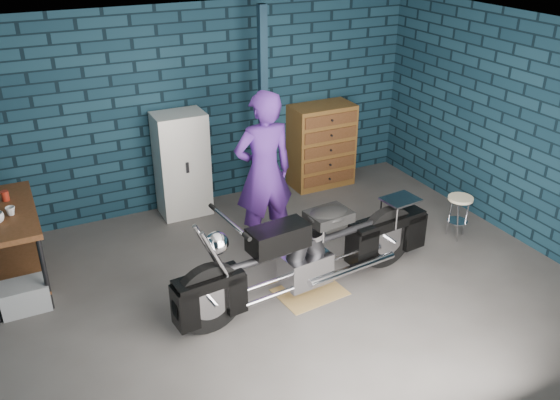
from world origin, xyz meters
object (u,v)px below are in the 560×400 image
Objects in this scene: workbench at (13,248)px; person at (264,173)px; locker at (182,165)px; shop_stool at (458,217)px; storage_bin at (25,296)px; tool_chest at (322,146)px; motorcycle at (311,246)px.

workbench is 2.85m from person.
locker is 3.59m from shop_stool.
storage_bin is at bearing -147.80° from locker.
person reaches higher than workbench.
tool_chest is at bearing 11.30° from workbench.
workbench is 2.35m from locker.
person is at bearing -8.99° from workbench.
locker is 1.15× the size of tool_chest.
storage_bin is at bearing 170.96° from shop_stool.
person is at bearing 159.17° from shop_stool.
tool_chest is (4.27, 1.36, 0.46)m from storage_bin.
person reaches higher than shop_stool.
workbench is 0.59m from storage_bin.
storage_bin is 0.34× the size of locker.
motorcycle is 2.26m from shop_stool.
motorcycle is 1.18m from person.
tool_chest reaches higher than motorcycle.
person reaches higher than tool_chest.
person is 1.61× the size of tool_chest.
workbench is 5.19m from shop_stool.
person is 2.04m from tool_chest.
tool_chest is at bearing 108.68° from shop_stool.
locker is at bearing 32.20° from storage_bin.
workbench is 2.52× the size of shop_stool.
tool_chest is at bearing 0.00° from locker.
tool_chest is (1.53, 1.29, -0.37)m from person.
tool_chest reaches higher than workbench.
person is (2.77, -0.44, 0.52)m from workbench.
tool_chest is (1.50, 2.40, 0.03)m from motorcycle.
shop_stool is (0.73, -2.15, -0.33)m from tool_chest.
person is at bearing -139.70° from tool_chest.
person is 2.87m from storage_bin.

